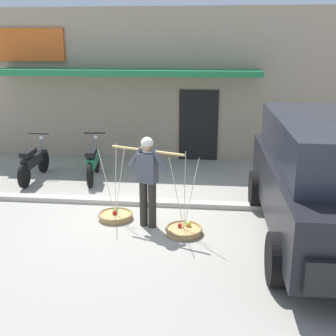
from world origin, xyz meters
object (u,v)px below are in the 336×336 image
(motorcycle_second_in_row, at_px, (93,162))
(parked_truck, at_px, (325,177))
(fruit_basket_right_side, at_px, (184,230))
(fruit_basket_left_side, at_px, (115,215))
(motorcycle_nearest_shop, at_px, (33,162))
(fruit_vendor, at_px, (148,176))

(motorcycle_second_in_row, distance_m, parked_truck, 5.60)
(fruit_basket_right_side, distance_m, parked_truck, 2.58)
(fruit_basket_left_side, height_order, motorcycle_nearest_shop, fruit_basket_left_side)
(fruit_vendor, distance_m, motorcycle_nearest_shop, 4.04)
(motorcycle_nearest_shop, height_order, parked_truck, parked_truck)
(fruit_basket_right_side, relative_size, motorcycle_second_in_row, 0.80)
(parked_truck, bearing_deg, fruit_basket_left_side, 172.69)
(fruit_basket_right_side, bearing_deg, parked_truck, 0.74)
(fruit_basket_left_side, height_order, fruit_basket_right_side, same)
(motorcycle_nearest_shop, bearing_deg, motorcycle_second_in_row, 7.60)
(fruit_vendor, distance_m, parked_truck, 3.05)
(fruit_basket_right_side, distance_m, motorcycle_nearest_shop, 4.72)
(parked_truck, bearing_deg, motorcycle_nearest_shop, 157.29)
(motorcycle_second_in_row, relative_size, parked_truck, 0.38)
(parked_truck, bearing_deg, fruit_basket_right_side, -179.26)
(fruit_basket_right_side, xyz_separation_m, motorcycle_second_in_row, (-2.44, 2.84, 0.38))
(fruit_basket_left_side, relative_size, fruit_basket_right_side, 1.00)
(fruit_vendor, bearing_deg, motorcycle_nearest_shop, 143.30)
(fruit_basket_right_side, bearing_deg, motorcycle_nearest_shop, 145.82)
(fruit_basket_left_side, distance_m, motorcycle_second_in_row, 2.60)
(fruit_basket_right_side, bearing_deg, fruit_basket_left_side, 159.61)
(fruit_basket_right_side, bearing_deg, motorcycle_second_in_row, 130.72)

